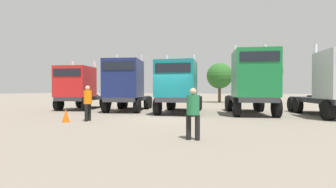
# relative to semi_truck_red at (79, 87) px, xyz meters

# --- Properties ---
(ground) EXTENTS (200.00, 200.00, 0.00)m
(ground) POSITION_rel_semi_truck_red_xyz_m (8.37, -3.31, -1.77)
(ground) COLOR gray
(semi_truck_red) EXTENTS (3.50, 5.99, 3.97)m
(semi_truck_red) POSITION_rel_semi_truck_red_xyz_m (0.00, 0.00, 0.00)
(semi_truck_red) COLOR #333338
(semi_truck_red) RESTS_ON ground
(semi_truck_navy) EXTENTS (3.65, 6.19, 4.28)m
(semi_truck_navy) POSITION_rel_semi_truck_red_xyz_m (4.31, -0.34, 0.17)
(semi_truck_navy) COLOR #333338
(semi_truck_navy) RESTS_ON ground
(semi_truck_teal) EXTENTS (3.14, 6.45, 3.99)m
(semi_truck_teal) POSITION_rel_semi_truck_red_xyz_m (8.37, -0.69, 0.03)
(semi_truck_teal) COLOR #333338
(semi_truck_teal) RESTS_ON ground
(semi_truck_green) EXTENTS (3.55, 6.54, 4.53)m
(semi_truck_green) POSITION_rel_semi_truck_red_xyz_m (13.02, -0.16, 0.30)
(semi_truck_green) COLOR #333338
(semi_truck_green) RESTS_ON ground
(visitor_in_hivis) EXTENTS (0.43, 0.45, 1.78)m
(visitor_in_hivis) POSITION_rel_semi_truck_red_xyz_m (5.04, -5.79, -0.73)
(visitor_in_hivis) COLOR black
(visitor_in_hivis) RESTS_ON ground
(visitor_with_camera) EXTENTS (0.44, 0.40, 1.62)m
(visitor_with_camera) POSITION_rel_semi_truck_red_xyz_m (11.04, -8.71, -0.84)
(visitor_with_camera) COLOR black
(visitor_with_camera) RESTS_ON ground
(traffic_cone_near) EXTENTS (0.36, 0.36, 0.63)m
(traffic_cone_near) POSITION_rel_semi_truck_red_xyz_m (4.32, -6.51, -1.46)
(traffic_cone_near) COLOR #F2590C
(traffic_cone_near) RESTS_ON ground
(oak_far_left) EXTENTS (3.00, 3.00, 5.42)m
(oak_far_left) POSITION_rel_semi_truck_red_xyz_m (1.11, 19.46, 2.11)
(oak_far_left) COLOR #4C3823
(oak_far_left) RESTS_ON ground
(oak_far_centre) EXTENTS (3.25, 3.25, 5.01)m
(oak_far_centre) POSITION_rel_semi_truck_red_xyz_m (9.49, 15.05, 1.59)
(oak_far_centre) COLOR #4C3823
(oak_far_centre) RESTS_ON ground
(oak_far_right) EXTENTS (3.00, 3.00, 5.40)m
(oak_far_right) POSITION_rel_semi_truck_red_xyz_m (15.51, 16.07, 2.09)
(oak_far_right) COLOR #4C3823
(oak_far_right) RESTS_ON ground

